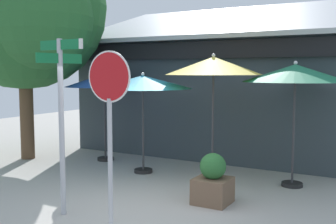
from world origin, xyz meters
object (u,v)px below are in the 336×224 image
(patio_umbrella_royal_blue_left, at_px, (104,81))
(stop_sign, at_px, (109,110))
(street_sign_post, at_px, (61,107))
(patio_umbrella_teal_center, at_px, (143,83))
(shade_tree, at_px, (26,8))
(sidewalk_planter, at_px, (213,182))
(patio_umbrella_forest_green_far_right, at_px, (295,74))
(patio_umbrella_mustard_right, at_px, (213,67))

(patio_umbrella_royal_blue_left, bearing_deg, stop_sign, -51.18)
(patio_umbrella_royal_blue_left, bearing_deg, street_sign_post, -61.41)
(street_sign_post, distance_m, stop_sign, 1.34)
(patio_umbrella_teal_center, distance_m, shade_tree, 4.01)
(street_sign_post, bearing_deg, patio_umbrella_royal_blue_left, 118.59)
(sidewalk_planter, bearing_deg, street_sign_post, -137.57)
(street_sign_post, distance_m, patio_umbrella_teal_center, 3.19)
(street_sign_post, xyz_separation_m, shade_tree, (-3.92, 2.85, 2.26))
(patio_umbrella_forest_green_far_right, bearing_deg, street_sign_post, -128.98)
(patio_umbrella_mustard_right, bearing_deg, sidewalk_planter, -66.36)
(stop_sign, relative_size, sidewalk_planter, 2.90)
(patio_umbrella_royal_blue_left, xyz_separation_m, sidewalk_planter, (4.03, -1.99, -1.75))
(stop_sign, distance_m, shade_tree, 6.51)
(stop_sign, height_order, patio_umbrella_mustard_right, patio_umbrella_mustard_right)
(street_sign_post, bearing_deg, sidewalk_planter, 42.43)
(patio_umbrella_teal_center, bearing_deg, street_sign_post, -82.31)
(stop_sign, xyz_separation_m, patio_umbrella_forest_green_far_right, (1.69, 4.04, 0.48))
(street_sign_post, height_order, shade_tree, shade_tree)
(patio_umbrella_teal_center, height_order, patio_umbrella_forest_green_far_right, patio_umbrella_forest_green_far_right)
(patio_umbrella_mustard_right, xyz_separation_m, shade_tree, (-5.20, -0.50, 1.58))
(stop_sign, distance_m, patio_umbrella_teal_center, 3.92)
(patio_umbrella_royal_blue_left, distance_m, patio_umbrella_teal_center, 1.76)
(patio_umbrella_forest_green_far_right, height_order, sidewalk_planter, patio_umbrella_forest_green_far_right)
(patio_umbrella_royal_blue_left, xyz_separation_m, patio_umbrella_forest_green_far_right, (5.03, -0.12, 0.20))
(patio_umbrella_teal_center, xyz_separation_m, sidewalk_planter, (2.39, -1.35, -1.74))
(shade_tree, bearing_deg, sidewalk_planter, -10.14)
(shade_tree, bearing_deg, patio_umbrella_forest_green_far_right, 6.83)
(stop_sign, xyz_separation_m, patio_umbrella_mustard_right, (0.00, 3.72, 0.64))
(stop_sign, bearing_deg, patio_umbrella_royal_blue_left, 128.82)
(patio_umbrella_royal_blue_left, xyz_separation_m, patio_umbrella_teal_center, (1.64, -0.64, -0.01))
(street_sign_post, xyz_separation_m, stop_sign, (1.28, -0.37, 0.05))
(patio_umbrella_mustard_right, height_order, sidewalk_planter, patio_umbrella_mustard_right)
(street_sign_post, xyz_separation_m, patio_umbrella_royal_blue_left, (-2.06, 3.79, 0.32))
(patio_umbrella_forest_green_far_right, bearing_deg, patio_umbrella_royal_blue_left, 178.67)
(patio_umbrella_mustard_right, relative_size, shade_tree, 0.44)
(shade_tree, distance_m, sidewalk_planter, 7.02)
(patio_umbrella_forest_green_far_right, bearing_deg, stop_sign, -112.63)
(street_sign_post, height_order, patio_umbrella_mustard_right, street_sign_post)
(street_sign_post, xyz_separation_m, patio_umbrella_teal_center, (-0.42, 3.14, 0.31))
(patio_umbrella_royal_blue_left, height_order, patio_umbrella_mustard_right, patio_umbrella_mustard_right)
(street_sign_post, height_order, patio_umbrella_royal_blue_left, street_sign_post)
(patio_umbrella_royal_blue_left, relative_size, patio_umbrella_teal_center, 1.01)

